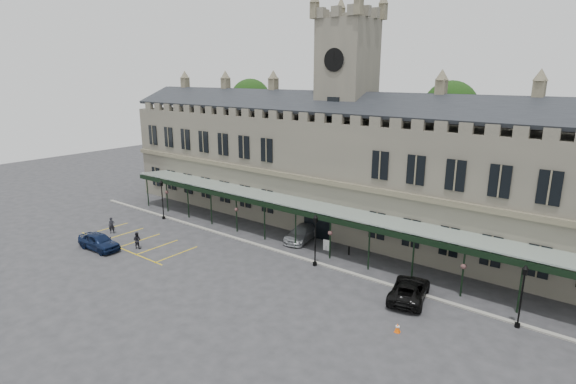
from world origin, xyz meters
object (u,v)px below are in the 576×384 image
Objects in this scene: station_building at (343,170)px; car_left_a at (99,241)px; clock_tower at (346,108)px; lamp_post_mid at (315,236)px; traffic_cone at (398,328)px; sign_board at (326,245)px; person_b at (137,240)px; lamp_post_right at (522,291)px; car_taxi at (302,233)px; lamp_post_left at (162,196)px; person_a at (112,225)px; car_van at (409,290)px.

car_left_a is (-15.00, -20.73, -5.64)m from station_building.
clock_tower is at bearing 90.00° from station_building.
lamp_post_mid is 0.99× the size of car_left_a.
station_building is 12.33× the size of car_left_a.
car_left_a is at bearing -171.54° from traffic_cone.
clock_tower reaches higher than sign_board.
person_b is at bearing -155.47° from lamp_post_mid.
lamp_post_right is 21.85m from car_taxi.
clock_tower is 14.00m from car_taxi.
clock_tower is 15.51m from lamp_post_mid.
lamp_post_left is 9.47m from person_b.
station_building reaches higher than car_taxi.
lamp_post_mid is at bearing -65.37° from car_left_a.
traffic_cone is 14.76m from sign_board.
lamp_post_left is at bearing -177.70° from sign_board.
station_building is at bearing 109.38° from lamp_post_mid.
station_building reaches higher than person_a.
person_a is at bearing -136.11° from clock_tower.
station_building reaches higher than traffic_cone.
lamp_post_right reaches higher than car_left_a.
person_a is (-0.26, -6.51, -1.94)m from lamp_post_left.
person_b is (2.70, 2.47, 0.01)m from car_left_a.
car_taxi is (-21.32, 4.36, -1.95)m from lamp_post_right.
car_taxi is 3.12× the size of person_b.
car_left_a is at bearing -150.40° from sign_board.
person_b is (-11.43, -11.81, 0.08)m from car_taxi.
lamp_post_mid is (3.83, -10.99, -10.26)m from clock_tower.
person_b is at bearing -143.49° from car_taxi.
lamp_post_mid is at bearing -179.69° from lamp_post_right.
clock_tower is at bearing 151.95° from lamp_post_right.
lamp_post_mid reaches higher than car_van.
car_left_a is at bearing -152.44° from lamp_post_mid.
car_taxi reaches higher than car_van.
car_left_a is 3.66m from person_b.
station_building is at bearing -38.82° from car_left_a.
person_b is at bearing -50.50° from car_left_a.
lamp_post_left is at bearing -74.02° from person_b.
person_a reaches higher than traffic_cone.
person_a is at bearing -178.16° from traffic_cone.
clock_tower is at bearing -145.31° from person_b.
station_building is 13.10× the size of lamp_post_right.
car_left_a is (-15.00, -20.82, -12.28)m from clock_tower.
sign_board is 0.64× the size of person_b.
traffic_cone is at bearing -45.72° from sign_board.
car_van is at bearing -41.82° from clock_tower.
car_left_a reaches higher than sign_board.
lamp_post_right is (20.45, -10.81, -3.75)m from station_building.
clock_tower reaches higher than lamp_post_mid.
lamp_post_mid is at bearing -79.79° from sign_board.
lamp_post_left is 0.91× the size of car_taxi.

